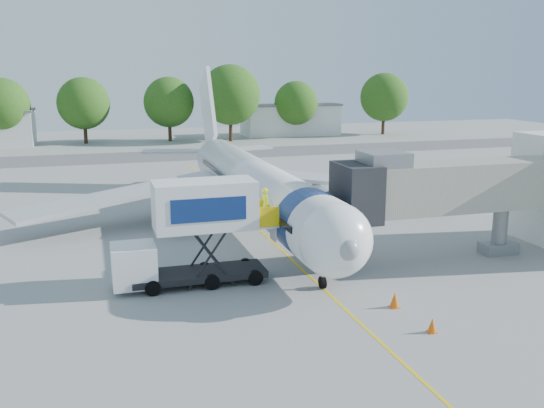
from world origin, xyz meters
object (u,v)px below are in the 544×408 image
object	(u,v)px
aircraft	(254,185)
catering_hiloader	(193,234)
ground_tug	(365,372)
jet_bridge	(437,188)

from	to	relation	value
aircraft	catering_hiloader	world-z (taller)	aircraft
aircraft	ground_tug	distance (m)	23.98
jet_bridge	catering_hiloader	world-z (taller)	jet_bridge
aircraft	jet_bridge	bearing A→B (deg)	-54.30
aircraft	ground_tug	world-z (taller)	aircraft
jet_bridge	aircraft	bearing A→B (deg)	125.70
catering_hiloader	ground_tug	xyz separation A→B (m)	(3.87, -12.64, -1.95)
aircraft	jet_bridge	distance (m)	13.77
catering_hiloader	ground_tug	distance (m)	13.36
aircraft	jet_bridge	size ratio (longest dim) A/B	2.71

